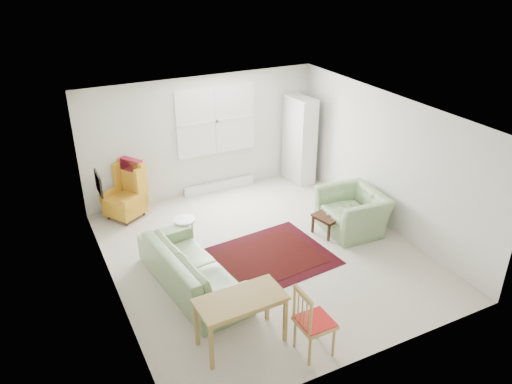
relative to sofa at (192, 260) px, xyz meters
name	(u,v)px	position (x,y,z in m)	size (l,w,h in m)	color
room	(259,183)	(1.41, 0.51, 0.79)	(5.04, 5.54, 2.51)	beige
rug	(254,262)	(1.12, 0.11, -0.45)	(2.59, 1.67, 0.03)	black
sofa	(192,260)	(0.00, 0.00, 0.00)	(2.29, 0.90, 0.93)	#7A9966
armchair	(353,208)	(3.24, 0.30, -0.01)	(1.16, 1.01, 0.90)	#7A9966
wingback_chair	(123,191)	(-0.42, 2.65, 0.10)	(0.65, 0.69, 1.13)	#C2851D
coffee_table	(328,224)	(2.76, 0.37, -0.27)	(0.47, 0.47, 0.39)	#3C1F12
stool	(185,231)	(0.30, 1.19, -0.21)	(0.38, 0.38, 0.51)	white
cabinet	(300,140)	(3.49, 2.65, 0.49)	(0.40, 0.76, 1.91)	white
desk	(241,321)	(0.13, -1.48, -0.10)	(1.16, 0.58, 0.73)	#A88644
desk_chair	(315,321)	(0.90, -2.05, 0.04)	(0.44, 0.44, 1.01)	#A88644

